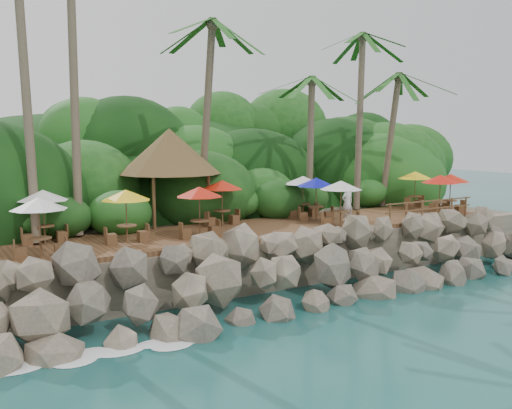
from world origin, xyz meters
TOP-DOWN VIEW (x-y plane):
  - ground at (0.00, 0.00)m, footprint 140.00×140.00m
  - land_base at (0.00, 16.00)m, footprint 32.00×25.20m
  - jungle_hill at (0.00, 23.50)m, footprint 44.80×28.00m
  - seawall at (0.00, 2.00)m, footprint 29.00×4.00m
  - terrace at (0.00, 6.00)m, footprint 26.00×5.00m
  - jungle_foliage at (0.00, 15.00)m, footprint 44.00×16.00m
  - foam_line at (0.00, 0.30)m, footprint 25.20×0.80m
  - palms at (1.12, 8.70)m, footprint 26.23×7.03m
  - palapa at (-2.70, 9.66)m, footprint 5.00×5.00m
  - dining_clusters at (1.38, 5.86)m, footprint 23.34×5.19m
  - railing at (8.91, 3.65)m, footprint 6.10×0.10m
  - waiter at (5.12, 5.59)m, footprint 0.66×0.44m

SIDE VIEW (x-z plane):
  - ground at x=0.00m, z-range 0.00..0.00m
  - jungle_hill at x=0.00m, z-range -7.70..7.70m
  - jungle_foliage at x=0.00m, z-range -6.00..6.00m
  - foam_line at x=0.00m, z-range 0.00..0.06m
  - land_base at x=0.00m, z-range 0.00..2.10m
  - seawall at x=0.00m, z-range 0.00..2.30m
  - terrace at x=0.00m, z-range 2.10..2.30m
  - railing at x=8.91m, z-range 2.41..3.41m
  - waiter at x=5.12m, z-range 2.30..4.09m
  - dining_clusters at x=1.38m, z-range 3.01..5.17m
  - palapa at x=-2.70m, z-range 3.49..8.09m
  - palms at x=1.12m, z-range 4.76..20.23m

